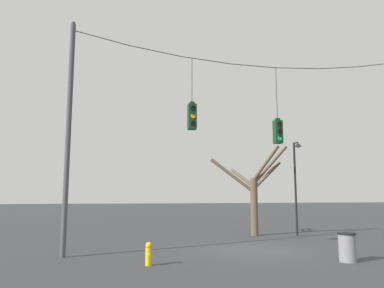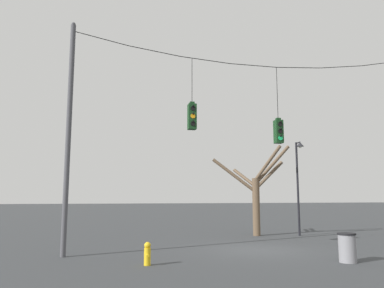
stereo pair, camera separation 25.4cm
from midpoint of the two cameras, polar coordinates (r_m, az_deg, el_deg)
The scene contains 9 objects.
ground_plane at distance 16.63m, azimuth 10.26°, elevation -15.61°, with size 200.00×200.00×0.00m, color #383A3D.
utility_pole_left at distance 15.31m, azimuth -17.87°, elevation 1.35°, with size 0.20×0.20×9.26m.
span_wire at distance 17.43m, azimuth 9.76°, elevation 12.59°, with size 15.54×0.03×0.87m.
traffic_light_near_right_pole at distance 15.82m, azimuth 0.46°, elevation 4.27°, with size 0.34×0.58×3.12m.
traffic_light_over_intersection at distance 17.04m, azimuth 13.45°, elevation 1.94°, with size 0.34×0.58×3.49m.
street_lamp at distance 22.72m, azimuth 16.26°, elevation -3.89°, with size 0.42×0.73×5.41m.
bare_tree at distance 22.25m, azimuth 10.14°, elevation -7.04°, with size 4.52×3.04×5.24m.
fire_hydrant at distance 12.88m, azimuth -6.23°, elevation -16.25°, with size 0.22×0.30×0.75m.
trash_bin at distance 14.42m, azimuth 23.06°, elevation -14.31°, with size 0.62×0.62×0.99m.
Camera 2 is at (-6.21, -15.23, 2.26)m, focal length 35.00 mm.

